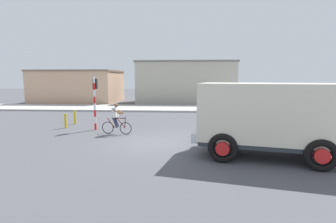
# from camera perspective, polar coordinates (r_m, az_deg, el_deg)

# --- Properties ---
(ground_plane) EXTENTS (120.00, 120.00, 0.00)m
(ground_plane) POSITION_cam_1_polar(r_m,az_deg,el_deg) (12.74, -2.79, -6.79)
(ground_plane) COLOR #4C4C51
(sidewalk_far) EXTENTS (80.00, 5.00, 0.16)m
(sidewalk_far) POSITION_cam_1_polar(r_m,az_deg,el_deg) (26.18, 0.59, 0.71)
(sidewalk_far) COLOR #ADADA8
(sidewalk_far) RESTS_ON ground
(truck_foreground) EXTENTS (5.83, 3.69, 2.90)m
(truck_foreground) POSITION_cam_1_polar(r_m,az_deg,el_deg) (10.94, 20.81, -0.71)
(truck_foreground) COLOR silver
(truck_foreground) RESTS_ON ground
(cyclist) EXTENTS (1.72, 0.53, 1.72)m
(cyclist) POSITION_cam_1_polar(r_m,az_deg,el_deg) (14.77, -11.19, -1.54)
(cyclist) COLOR black
(cyclist) RESTS_ON ground
(traffic_light_pole) EXTENTS (0.24, 0.43, 3.20)m
(traffic_light_pole) POSITION_cam_1_polar(r_m,az_deg,el_deg) (16.20, -15.63, 3.39)
(traffic_light_pole) COLOR red
(traffic_light_pole) RESTS_ON ground
(car_red_near) EXTENTS (4.27, 2.52, 1.60)m
(car_red_near) POSITION_cam_1_polar(r_m,az_deg,el_deg) (19.35, 24.06, -0.09)
(car_red_near) COLOR white
(car_red_near) RESTS_ON ground
(bollard_near) EXTENTS (0.14, 0.14, 0.90)m
(bollard_near) POSITION_cam_1_polar(r_m,az_deg,el_deg) (17.46, -21.39, -1.92)
(bollard_near) COLOR gold
(bollard_near) RESTS_ON ground
(bollard_far) EXTENTS (0.14, 0.14, 0.90)m
(bollard_far) POSITION_cam_1_polar(r_m,az_deg,el_deg) (18.72, -19.59, -1.24)
(bollard_far) COLOR gold
(bollard_far) RESTS_ON ground
(building_corner_left) EXTENTS (10.00, 7.86, 4.03)m
(building_corner_left) POSITION_cam_1_polar(r_m,az_deg,el_deg) (35.45, -18.76, 5.21)
(building_corner_left) COLOR tan
(building_corner_left) RESTS_ON ground
(building_mid_block) EXTENTS (11.87, 5.87, 5.08)m
(building_mid_block) POSITION_cam_1_polar(r_m,az_deg,el_deg) (32.69, 3.86, 6.35)
(building_mid_block) COLOR #B2AD9E
(building_mid_block) RESTS_ON ground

